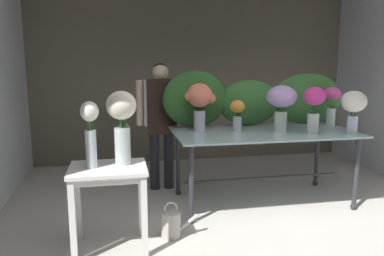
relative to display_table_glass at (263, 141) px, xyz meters
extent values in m
plane|color=beige|center=(-0.40, 0.23, -0.72)|extent=(8.14, 8.14, 0.00)
cube|color=#706656|center=(-0.40, 2.08, 0.72)|extent=(5.11, 0.12, 2.87)
cube|color=#ABC6D0|center=(0.00, 0.00, 0.10)|extent=(2.02, 1.04, 0.02)
cylinder|color=#2D2D33|center=(-0.91, -0.42, -0.31)|extent=(0.05, 0.05, 0.81)
sphere|color=#2D2D33|center=(-0.91, -0.42, -0.69)|extent=(0.07, 0.07, 0.07)
cylinder|color=#2D2D33|center=(0.91, -0.42, -0.31)|extent=(0.05, 0.05, 0.81)
sphere|color=#2D2D33|center=(0.91, -0.42, -0.69)|extent=(0.07, 0.07, 0.07)
cylinder|color=#2D2D33|center=(-0.91, 0.42, -0.31)|extent=(0.05, 0.05, 0.81)
sphere|color=#2D2D33|center=(-0.91, 0.42, -0.69)|extent=(0.07, 0.07, 0.07)
cylinder|color=#2D2D33|center=(0.91, 0.42, -0.31)|extent=(0.05, 0.05, 0.81)
sphere|color=#2D2D33|center=(0.91, 0.42, -0.69)|extent=(0.07, 0.07, 0.07)
cylinder|color=#2D2D33|center=(0.00, 0.00, -0.44)|extent=(1.82, 0.03, 0.03)
cube|color=white|center=(-1.70, -0.78, 0.00)|extent=(0.65, 0.52, 0.03)
cube|color=white|center=(-1.70, -0.78, -0.05)|extent=(0.59, 0.46, 0.06)
cube|color=white|center=(-1.98, -1.00, -0.37)|extent=(0.05, 0.05, 0.70)
cube|color=white|center=(-1.41, -1.00, -0.37)|extent=(0.05, 0.05, 0.70)
cube|color=white|center=(-1.98, -0.56, -0.37)|extent=(0.05, 0.05, 0.70)
cube|color=white|center=(-1.41, -0.56, -0.37)|extent=(0.05, 0.05, 0.70)
cylinder|color=#232328|center=(-1.16, 0.69, -0.31)|extent=(0.12, 0.12, 0.83)
cylinder|color=#232328|center=(-0.98, 0.69, -0.31)|extent=(0.12, 0.12, 0.83)
cube|color=#B2BCC6|center=(-1.07, 0.69, 0.38)|extent=(0.42, 0.22, 0.55)
cube|color=black|center=(-1.07, 0.57, 0.34)|extent=(0.36, 0.02, 0.67)
cylinder|color=beige|center=(-1.33, 0.69, 0.38)|extent=(0.09, 0.09, 0.55)
cylinder|color=beige|center=(-0.82, 0.69, 0.38)|extent=(0.09, 0.09, 0.55)
sphere|color=beige|center=(-1.07, 0.69, 0.75)|extent=(0.20, 0.20, 0.20)
ellipsoid|color=black|center=(-1.07, 0.71, 0.81)|extent=(0.15, 0.15, 0.09)
ellipsoid|color=#2D6028|center=(-0.70, 0.40, 0.45)|extent=(0.76, 0.28, 0.67)
ellipsoid|color=#387033|center=(-0.04, 0.40, 0.39)|extent=(0.75, 0.26, 0.55)
ellipsoid|color=#387033|center=(0.72, 0.40, 0.42)|extent=(0.92, 0.22, 0.62)
cylinder|color=silver|center=(-0.29, 0.06, 0.19)|extent=(0.10, 0.10, 0.17)
cylinder|color=#9EBCB2|center=(-0.29, 0.06, 0.15)|extent=(0.09, 0.09, 0.07)
cylinder|color=#2D6028|center=(-0.27, 0.05, 0.23)|extent=(0.01, 0.01, 0.23)
cylinder|color=#2D6028|center=(-0.30, 0.07, 0.23)|extent=(0.01, 0.01, 0.23)
cylinder|color=#2D6028|center=(-0.30, 0.05, 0.23)|extent=(0.01, 0.01, 0.23)
ellipsoid|color=orange|center=(-0.29, 0.06, 0.39)|extent=(0.16, 0.16, 0.14)
sphere|color=orange|center=(-0.35, 0.05, 0.37)|extent=(0.05, 0.05, 0.05)
sphere|color=orange|center=(-0.25, 0.09, 0.38)|extent=(0.07, 0.07, 0.07)
ellipsoid|color=#387033|center=(-0.26, 0.08, 0.30)|extent=(0.09, 0.10, 0.03)
cylinder|color=silver|center=(0.87, -0.34, 0.21)|extent=(0.11, 0.11, 0.20)
cylinder|color=#9EBCB2|center=(0.87, -0.34, 0.15)|extent=(0.10, 0.10, 0.08)
cylinder|color=#28562D|center=(0.89, -0.34, 0.26)|extent=(0.01, 0.01, 0.27)
cylinder|color=#28562D|center=(0.87, -0.32, 0.26)|extent=(0.01, 0.01, 0.27)
cylinder|color=#28562D|center=(0.85, -0.34, 0.26)|extent=(0.01, 0.01, 0.27)
cylinder|color=#28562D|center=(0.87, -0.36, 0.26)|extent=(0.01, 0.01, 0.27)
ellipsoid|color=white|center=(0.87, -0.34, 0.46)|extent=(0.27, 0.27, 0.23)
cylinder|color=silver|center=(0.92, 0.17, 0.22)|extent=(0.10, 0.10, 0.21)
cylinder|color=#9EBCB2|center=(0.92, 0.17, 0.16)|extent=(0.10, 0.10, 0.09)
cylinder|color=#387033|center=(0.93, 0.16, 0.29)|extent=(0.01, 0.01, 0.34)
cylinder|color=#387033|center=(0.90, 0.18, 0.29)|extent=(0.01, 0.01, 0.34)
cylinder|color=#387033|center=(0.90, 0.15, 0.29)|extent=(0.01, 0.01, 0.34)
ellipsoid|color=#E54C9E|center=(0.92, 0.17, 0.50)|extent=(0.20, 0.20, 0.15)
sphere|color=#E54C9E|center=(0.85, 0.18, 0.51)|extent=(0.07, 0.07, 0.07)
sphere|color=#E54C9E|center=(0.97, 0.18, 0.52)|extent=(0.09, 0.09, 0.09)
ellipsoid|color=#2D6028|center=(0.94, 0.16, 0.35)|extent=(0.10, 0.10, 0.03)
cylinder|color=silver|center=(0.46, -0.25, 0.22)|extent=(0.12, 0.12, 0.22)
cylinder|color=#9EBCB2|center=(0.46, -0.25, 0.16)|extent=(0.11, 0.11, 0.09)
cylinder|color=#28562D|center=(0.49, -0.25, 0.29)|extent=(0.01, 0.01, 0.34)
cylinder|color=#28562D|center=(0.47, -0.22, 0.29)|extent=(0.01, 0.01, 0.34)
cylinder|color=#28562D|center=(0.44, -0.25, 0.29)|extent=(0.01, 0.01, 0.34)
cylinder|color=#28562D|center=(0.46, -0.27, 0.29)|extent=(0.01, 0.01, 0.34)
ellipsoid|color=#D1338E|center=(0.46, -0.25, 0.52)|extent=(0.24, 0.24, 0.20)
sphere|color=#D1338E|center=(0.40, -0.26, 0.54)|extent=(0.08, 0.08, 0.08)
ellipsoid|color=#28562D|center=(0.43, -0.25, 0.35)|extent=(0.07, 0.11, 0.03)
cylinder|color=silver|center=(0.16, -0.08, 0.23)|extent=(0.14, 0.14, 0.23)
cylinder|color=#9EBCB2|center=(0.16, -0.08, 0.16)|extent=(0.13, 0.13, 0.10)
cylinder|color=#2D6028|center=(0.19, -0.08, 0.28)|extent=(0.01, 0.01, 0.31)
cylinder|color=#2D6028|center=(0.14, -0.06, 0.28)|extent=(0.01, 0.01, 0.31)
cylinder|color=#2D6028|center=(0.15, -0.10, 0.28)|extent=(0.01, 0.01, 0.31)
ellipsoid|color=#B28ED1|center=(0.16, -0.08, 0.51)|extent=(0.33, 0.33, 0.24)
sphere|color=#B28ED1|center=(0.06, -0.06, 0.53)|extent=(0.10, 0.10, 0.10)
sphere|color=#B28ED1|center=(0.26, -0.06, 0.51)|extent=(0.11, 0.11, 0.11)
ellipsoid|color=#387033|center=(0.17, -0.11, 0.36)|extent=(0.10, 0.10, 0.03)
cylinder|color=silver|center=(-0.70, 0.17, 0.22)|extent=(0.13, 0.13, 0.23)
cylinder|color=#9EBCB2|center=(-0.70, 0.17, 0.16)|extent=(0.12, 0.12, 0.10)
cylinder|color=#2D6028|center=(-0.68, 0.17, 0.28)|extent=(0.01, 0.01, 0.31)
cylinder|color=#2D6028|center=(-0.71, 0.20, 0.28)|extent=(0.01, 0.01, 0.31)
cylinder|color=#2D6028|center=(-0.73, 0.18, 0.28)|extent=(0.01, 0.01, 0.31)
cylinder|color=#2D6028|center=(-0.70, 0.15, 0.28)|extent=(0.01, 0.01, 0.31)
ellipsoid|color=#EF7A60|center=(-0.70, 0.17, 0.51)|extent=(0.29, 0.29, 0.27)
sphere|color=#EF7A60|center=(-0.82, 0.16, 0.50)|extent=(0.11, 0.11, 0.11)
sphere|color=#EF7A60|center=(-0.58, 0.15, 0.48)|extent=(0.12, 0.12, 0.12)
ellipsoid|color=#28562D|center=(-0.70, 0.19, 0.36)|extent=(0.11, 0.06, 0.03)
cylinder|color=silver|center=(-1.83, -0.78, 0.17)|extent=(0.09, 0.09, 0.32)
cylinder|color=#9EBCB2|center=(-1.83, -0.78, 0.08)|extent=(0.08, 0.08, 0.13)
cylinder|color=#477F3D|center=(-1.81, -0.78, 0.23)|extent=(0.01, 0.01, 0.42)
cylinder|color=#477F3D|center=(-1.83, -0.76, 0.23)|extent=(0.01, 0.01, 0.42)
cylinder|color=#477F3D|center=(-1.85, -0.78, 0.23)|extent=(0.01, 0.01, 0.42)
cylinder|color=#477F3D|center=(-1.83, -0.79, 0.23)|extent=(0.01, 0.01, 0.42)
ellipsoid|color=white|center=(-1.83, -0.78, 0.49)|extent=(0.15, 0.15, 0.17)
cylinder|color=silver|center=(-1.57, -0.73, 0.17)|extent=(0.14, 0.14, 0.32)
cylinder|color=#9EBCB2|center=(-1.57, -0.73, 0.08)|extent=(0.12, 0.12, 0.14)
cylinder|color=#2D6028|center=(-1.54, -0.73, 0.24)|extent=(0.01, 0.01, 0.43)
cylinder|color=#2D6028|center=(-1.56, -0.70, 0.24)|extent=(0.01, 0.01, 0.43)
cylinder|color=#2D6028|center=(-1.59, -0.73, 0.24)|extent=(0.01, 0.01, 0.43)
cylinder|color=#2D6028|center=(-1.58, -0.76, 0.24)|extent=(0.01, 0.01, 0.43)
ellipsoid|color=silver|center=(-1.57, -0.73, 0.53)|extent=(0.25, 0.25, 0.24)
sphere|color=silver|center=(-1.66, -0.70, 0.50)|extent=(0.07, 0.07, 0.07)
ellipsoid|color=#387033|center=(-1.54, -0.72, 0.36)|extent=(0.07, 0.11, 0.03)
cylinder|color=#B7B2A8|center=(-1.15, -0.68, -0.60)|extent=(0.18, 0.18, 0.24)
cylinder|color=#B7B2A8|center=(-0.98, -0.68, -0.59)|extent=(0.18, 0.04, 0.14)
torus|color=#B7B2A8|center=(-1.15, -0.68, -0.44)|extent=(0.13, 0.02, 0.13)
camera|label=1|loc=(-1.60, -3.99, 0.92)|focal=35.92mm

